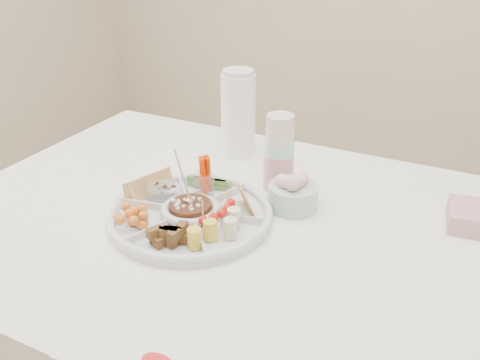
% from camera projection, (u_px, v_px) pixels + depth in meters
% --- Properties ---
extents(dining_table, '(1.52, 1.02, 0.76)m').
position_uv_depth(dining_table, '(251.00, 344.00, 1.36)').
color(dining_table, white).
rests_on(dining_table, floor).
extents(party_tray, '(0.45, 0.45, 0.04)m').
position_uv_depth(party_tray, '(191.00, 212.00, 1.19)').
color(party_tray, silver).
rests_on(party_tray, dining_table).
extents(bean_dip, '(0.12, 0.12, 0.04)m').
position_uv_depth(bean_dip, '(190.00, 209.00, 1.19)').
color(bean_dip, '#503115').
rests_on(bean_dip, party_tray).
extents(tortillas, '(0.11, 0.11, 0.06)m').
position_uv_depth(tortillas, '(244.00, 197.00, 1.21)').
color(tortillas, '#B5723B').
rests_on(tortillas, party_tray).
extents(carrot_cucumber, '(0.13, 0.13, 0.10)m').
position_uv_depth(carrot_cucumber, '(208.00, 172.00, 1.28)').
color(carrot_cucumber, '#F03600').
rests_on(carrot_cucumber, party_tray).
extents(pita_raisins, '(0.13, 0.13, 0.06)m').
position_uv_depth(pita_raisins, '(157.00, 186.00, 1.26)').
color(pita_raisins, '#E1B858').
rests_on(pita_raisins, party_tray).
extents(cherries, '(0.12, 0.12, 0.04)m').
position_uv_depth(cherries, '(134.00, 214.00, 1.16)').
color(cherries, orange).
rests_on(cherries, party_tray).
extents(granola_chunks, '(0.10, 0.10, 0.04)m').
position_uv_depth(granola_chunks, '(169.00, 237.00, 1.07)').
color(granola_chunks, '#502F1C').
rests_on(granola_chunks, party_tray).
extents(banana_tomato, '(0.12, 0.12, 0.08)m').
position_uv_depth(banana_tomato, '(229.00, 220.00, 1.09)').
color(banana_tomato, '#F7E495').
rests_on(banana_tomato, party_tray).
extents(cup_stack, '(0.08, 0.08, 0.22)m').
position_uv_depth(cup_stack, '(279.00, 151.00, 1.30)').
color(cup_stack, silver).
rests_on(cup_stack, dining_table).
extents(thermos, '(0.12, 0.12, 0.26)m').
position_uv_depth(thermos, '(238.00, 113.00, 1.48)').
color(thermos, white).
rests_on(thermos, dining_table).
extents(flower_bowl, '(0.14, 0.14, 0.09)m').
position_uv_depth(flower_bowl, '(293.00, 191.00, 1.23)').
color(flower_bowl, silver).
rests_on(flower_bowl, dining_table).
extents(napkin_stack, '(0.15, 0.14, 0.05)m').
position_uv_depth(napkin_stack, '(480.00, 218.00, 1.16)').
color(napkin_stack, '#C88C94').
rests_on(napkin_stack, dining_table).
extents(placemat, '(0.29, 0.13, 0.01)m').
position_uv_depth(placemat, '(142.00, 359.00, 0.82)').
color(placemat, beige).
rests_on(placemat, dining_table).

